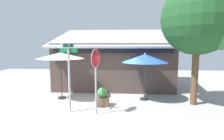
{
  "coord_description": "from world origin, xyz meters",
  "views": [
    {
      "loc": [
        0.72,
        -9.17,
        2.93
      ],
      "look_at": [
        -0.02,
        1.2,
        1.6
      ],
      "focal_mm": 30.7,
      "sensor_mm": 36.0,
      "label": 1
    }
  ],
  "objects_px": {
    "stop_sign": "(96,69)",
    "shade_tree": "(203,20)",
    "sidewalk_planter": "(102,97)",
    "street_sign_post": "(69,70)",
    "patio_umbrella_ivory_left": "(61,56)",
    "patio_umbrella_royal_blue_center": "(145,59)"
  },
  "relations": [
    {
      "from": "stop_sign",
      "to": "shade_tree",
      "type": "height_order",
      "value": "shade_tree"
    },
    {
      "from": "shade_tree",
      "to": "sidewalk_planter",
      "type": "relative_size",
      "value": 6.68
    },
    {
      "from": "street_sign_post",
      "to": "sidewalk_planter",
      "type": "bearing_deg",
      "value": 36.94
    },
    {
      "from": "patio_umbrella_ivory_left",
      "to": "street_sign_post",
      "type": "bearing_deg",
      "value": -62.75
    },
    {
      "from": "patio_umbrella_ivory_left",
      "to": "shade_tree",
      "type": "relative_size",
      "value": 0.44
    },
    {
      "from": "stop_sign",
      "to": "shade_tree",
      "type": "distance_m",
      "value": 5.57
    },
    {
      "from": "street_sign_post",
      "to": "patio_umbrella_royal_blue_center",
      "type": "relative_size",
      "value": 1.19
    },
    {
      "from": "patio_umbrella_ivory_left",
      "to": "shade_tree",
      "type": "bearing_deg",
      "value": -5.37
    },
    {
      "from": "shade_tree",
      "to": "sidewalk_planter",
      "type": "bearing_deg",
      "value": -174.95
    },
    {
      "from": "stop_sign",
      "to": "shade_tree",
      "type": "relative_size",
      "value": 0.47
    },
    {
      "from": "shade_tree",
      "to": "sidewalk_planter",
      "type": "height_order",
      "value": "shade_tree"
    },
    {
      "from": "stop_sign",
      "to": "patio_umbrella_ivory_left",
      "type": "distance_m",
      "value": 3.26
    },
    {
      "from": "street_sign_post",
      "to": "sidewalk_planter",
      "type": "relative_size",
      "value": 3.41
    },
    {
      "from": "patio_umbrella_ivory_left",
      "to": "sidewalk_planter",
      "type": "relative_size",
      "value": 2.94
    },
    {
      "from": "shade_tree",
      "to": "patio_umbrella_ivory_left",
      "type": "bearing_deg",
      "value": 174.63
    },
    {
      "from": "street_sign_post",
      "to": "stop_sign",
      "type": "height_order",
      "value": "street_sign_post"
    },
    {
      "from": "stop_sign",
      "to": "sidewalk_planter",
      "type": "bearing_deg",
      "value": 83.98
    },
    {
      "from": "stop_sign",
      "to": "patio_umbrella_ivory_left",
      "type": "relative_size",
      "value": 1.06
    },
    {
      "from": "street_sign_post",
      "to": "sidewalk_planter",
      "type": "xyz_separation_m",
      "value": [
        1.33,
        1.0,
        -1.45
      ]
    },
    {
      "from": "street_sign_post",
      "to": "shade_tree",
      "type": "bearing_deg",
      "value": 13.14
    },
    {
      "from": "street_sign_post",
      "to": "patio_umbrella_ivory_left",
      "type": "relative_size",
      "value": 1.16
    },
    {
      "from": "patio_umbrella_royal_blue_center",
      "to": "patio_umbrella_ivory_left",
      "type": "bearing_deg",
      "value": -179.04
    }
  ]
}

